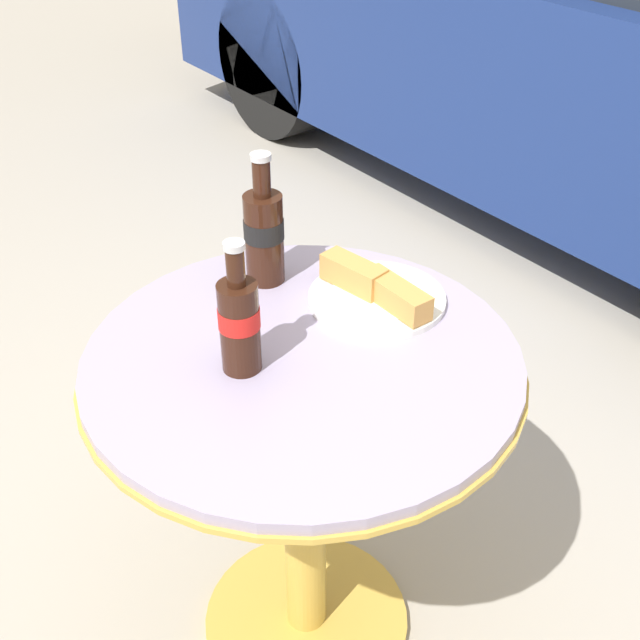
# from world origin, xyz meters

# --- Properties ---
(ground_plane) EXTENTS (30.00, 30.00, 0.00)m
(ground_plane) POSITION_xyz_m (0.00, 0.00, 0.00)
(ground_plane) COLOR #A8A093
(bistro_table) EXTENTS (0.71, 0.71, 0.70)m
(bistro_table) POSITION_xyz_m (0.00, 0.00, 0.52)
(bistro_table) COLOR gold
(bistro_table) RESTS_ON ground_plane
(cola_bottle_left) EXTENTS (0.07, 0.07, 0.24)m
(cola_bottle_left) POSITION_xyz_m (-0.22, 0.08, 0.79)
(cola_bottle_left) COLOR #33190F
(cola_bottle_left) RESTS_ON bistro_table
(cola_bottle_right) EXTENTS (0.06, 0.06, 0.22)m
(cola_bottle_right) POSITION_xyz_m (-0.03, -0.09, 0.78)
(cola_bottle_right) COLOR #33190F
(cola_bottle_right) RESTS_ON bistro_table
(lunch_plate_near) EXTENTS (0.24, 0.24, 0.06)m
(lunch_plate_near) POSITION_xyz_m (-0.04, 0.19, 0.71)
(lunch_plate_near) COLOR white
(lunch_plate_near) RESTS_ON bistro_table
(parked_car) EXTENTS (3.82, 1.84, 1.37)m
(parked_car) POSITION_xyz_m (-1.11, 2.29, 0.65)
(parked_car) COLOR navy
(parked_car) RESTS_ON ground_plane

